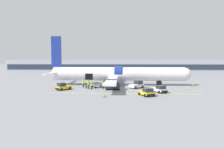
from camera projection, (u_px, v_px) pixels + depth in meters
The scene contains 16 objects.
ground_plane at pixel (116, 89), 41.29m from camera, with size 500.00×500.00×0.00m, color gray.
apron_marking_line at pixel (126, 94), 34.98m from camera, with size 26.52×0.70×0.01m.
terminal_strip at pixel (119, 67), 81.69m from camera, with size 87.98×12.82×5.98m.
airplane at pixel (116, 74), 46.70m from camera, with size 33.82×28.80×11.46m.
baggage_tug_lead at pixel (160, 89), 36.07m from camera, with size 2.74×3.34×1.33m.
baggage_tug_mid at pixel (147, 92), 32.74m from camera, with size 2.73×3.16×1.31m.
baggage_tug_rear at pixel (63, 87), 39.23m from camera, with size 2.95×3.19×1.45m.
baggage_tug_spare at pixel (137, 85), 41.78m from camera, with size 3.41×3.34×1.53m.
baggage_cart_loading at pixel (98, 85), 42.79m from camera, with size 3.47×2.60×1.08m.
ground_crew_loader_a at pixel (83, 83), 43.09m from camera, with size 0.55×0.38×1.59m.
ground_crew_loader_b at pixel (103, 85), 40.65m from camera, with size 0.45×0.53×1.54m.
ground_crew_driver at pixel (91, 85), 39.88m from camera, with size 0.49×0.49×1.55m.
ground_crew_supervisor at pixel (89, 84), 40.80m from camera, with size 0.55×0.57×1.75m.
suitcase_on_tarmac_upright at pixel (86, 87), 41.48m from camera, with size 0.41×0.35×0.63m.
safety_cone_nose at pixel (193, 85), 44.77m from camera, with size 0.60×0.60×0.64m.
safety_cone_engine_left at pixel (104, 95), 31.72m from camera, with size 0.55×0.55×0.60m.
Camera 1 is at (1.19, -40.96, 5.89)m, focal length 32.00 mm.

